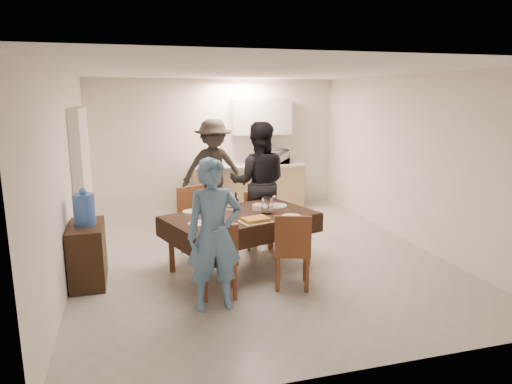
% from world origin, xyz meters
% --- Properties ---
extents(floor, '(5.00, 6.00, 0.02)m').
position_xyz_m(floor, '(0.00, 0.00, 0.00)').
color(floor, '#9E9E99').
rests_on(floor, ground).
extents(ceiling, '(5.00, 6.00, 0.02)m').
position_xyz_m(ceiling, '(0.00, 0.00, 2.60)').
color(ceiling, white).
rests_on(ceiling, wall_back).
extents(wall_back, '(5.00, 0.02, 2.60)m').
position_xyz_m(wall_back, '(0.00, 3.00, 1.30)').
color(wall_back, silver).
rests_on(wall_back, floor).
extents(wall_front, '(5.00, 0.02, 2.60)m').
position_xyz_m(wall_front, '(0.00, -3.00, 1.30)').
color(wall_front, silver).
rests_on(wall_front, floor).
extents(wall_left, '(0.02, 6.00, 2.60)m').
position_xyz_m(wall_left, '(-2.50, 0.00, 1.30)').
color(wall_left, silver).
rests_on(wall_left, floor).
extents(wall_right, '(0.02, 6.00, 2.60)m').
position_xyz_m(wall_right, '(2.50, 0.00, 1.30)').
color(wall_right, silver).
rests_on(wall_right, floor).
extents(stub_partition, '(0.15, 1.40, 2.10)m').
position_xyz_m(stub_partition, '(-2.42, 1.20, 1.05)').
color(stub_partition, beige).
rests_on(stub_partition, floor).
extents(kitchen_base_cabinet, '(2.20, 0.60, 0.86)m').
position_xyz_m(kitchen_base_cabinet, '(0.60, 2.68, 0.43)').
color(kitchen_base_cabinet, tan).
rests_on(kitchen_base_cabinet, floor).
extents(kitchen_worktop, '(2.24, 0.64, 0.05)m').
position_xyz_m(kitchen_worktop, '(0.60, 2.68, 0.89)').
color(kitchen_worktop, '#A5A5A0').
rests_on(kitchen_worktop, kitchen_base_cabinet).
extents(upper_cabinet, '(1.20, 0.34, 0.70)m').
position_xyz_m(upper_cabinet, '(0.90, 2.82, 1.85)').
color(upper_cabinet, silver).
rests_on(upper_cabinet, wall_back).
extents(dining_table, '(2.17, 1.68, 0.74)m').
position_xyz_m(dining_table, '(-0.35, -0.45, 0.71)').
color(dining_table, black).
rests_on(dining_table, floor).
extents(chair_near_left, '(0.45, 0.45, 0.49)m').
position_xyz_m(chair_near_left, '(-0.80, -1.29, 0.55)').
color(chair_near_left, brown).
rests_on(chair_near_left, floor).
extents(chair_near_right, '(0.54, 0.55, 0.51)m').
position_xyz_m(chair_near_right, '(0.10, -1.29, 0.57)').
color(chair_near_right, brown).
rests_on(chair_near_right, floor).
extents(chair_far_left, '(0.59, 0.60, 0.53)m').
position_xyz_m(chair_far_left, '(-0.80, 0.20, 0.59)').
color(chair_far_left, brown).
rests_on(chair_far_left, floor).
extents(chair_far_right, '(0.43, 0.43, 0.45)m').
position_xyz_m(chair_far_right, '(0.10, 0.22, 0.51)').
color(chair_far_right, brown).
rests_on(chair_far_right, floor).
extents(console, '(0.40, 0.81, 0.75)m').
position_xyz_m(console, '(-2.28, -0.41, 0.37)').
color(console, black).
rests_on(console, floor).
extents(water_jug, '(0.25, 0.25, 0.38)m').
position_xyz_m(water_jug, '(-2.28, -0.41, 0.94)').
color(water_jug, '#3E6FD0').
rests_on(water_jug, console).
extents(wine_bottle, '(0.07, 0.07, 0.29)m').
position_xyz_m(wine_bottle, '(-0.40, -0.40, 0.89)').
color(wine_bottle, black).
rests_on(wine_bottle, dining_table).
extents(water_pitcher, '(0.14, 0.14, 0.22)m').
position_xyz_m(water_pitcher, '(0.00, -0.50, 0.85)').
color(water_pitcher, white).
rests_on(water_pitcher, dining_table).
extents(savoury_tart, '(0.44, 0.37, 0.05)m').
position_xyz_m(savoury_tart, '(-0.25, -0.83, 0.77)').
color(savoury_tart, '#B38134').
rests_on(savoury_tart, dining_table).
extents(salad_bowl, '(0.18, 0.18, 0.07)m').
position_xyz_m(salad_bowl, '(-0.05, -0.27, 0.78)').
color(salad_bowl, white).
rests_on(salad_bowl, dining_table).
extents(mushroom_dish, '(0.20, 0.20, 0.03)m').
position_xyz_m(mushroom_dish, '(-0.40, -0.17, 0.76)').
color(mushroom_dish, white).
rests_on(mushroom_dish, dining_table).
extents(wine_glass_a, '(0.09, 0.09, 0.20)m').
position_xyz_m(wine_glass_a, '(-0.90, -0.70, 0.85)').
color(wine_glass_a, white).
rests_on(wine_glass_a, dining_table).
extents(wine_glass_b, '(0.08, 0.08, 0.17)m').
position_xyz_m(wine_glass_b, '(0.20, -0.20, 0.83)').
color(wine_glass_b, white).
rests_on(wine_glass_b, dining_table).
extents(wine_glass_c, '(0.08, 0.08, 0.17)m').
position_xyz_m(wine_glass_c, '(-0.55, -0.15, 0.83)').
color(wine_glass_c, white).
rests_on(wine_glass_c, dining_table).
extents(plate_near_left, '(0.26, 0.26, 0.02)m').
position_xyz_m(plate_near_left, '(-0.95, -0.75, 0.75)').
color(plate_near_left, white).
rests_on(plate_near_left, dining_table).
extents(plate_near_right, '(0.25, 0.25, 0.01)m').
position_xyz_m(plate_near_right, '(0.25, -0.75, 0.75)').
color(plate_near_right, white).
rests_on(plate_near_right, dining_table).
extents(plate_far_left, '(0.25, 0.25, 0.01)m').
position_xyz_m(plate_far_left, '(-0.95, -0.15, 0.75)').
color(plate_far_left, white).
rests_on(plate_far_left, dining_table).
extents(plate_far_right, '(0.29, 0.29, 0.02)m').
position_xyz_m(plate_far_right, '(0.25, -0.15, 0.75)').
color(plate_far_right, white).
rests_on(plate_far_right, dining_table).
extents(microwave, '(0.52, 0.35, 0.29)m').
position_xyz_m(microwave, '(1.16, 2.68, 1.05)').
color(microwave, silver).
rests_on(microwave, kitchen_worktop).
extents(person_near, '(0.61, 0.40, 1.65)m').
position_xyz_m(person_near, '(-0.90, -1.50, 0.83)').
color(person_near, '#5781AA').
rests_on(person_near, floor).
extents(person_far, '(1.09, 0.95, 1.89)m').
position_xyz_m(person_far, '(0.20, 0.60, 0.95)').
color(person_far, black).
rests_on(person_far, floor).
extents(person_kitchen, '(1.20, 0.69, 1.86)m').
position_xyz_m(person_kitchen, '(-0.20, 2.23, 0.93)').
color(person_kitchen, black).
rests_on(person_kitchen, floor).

